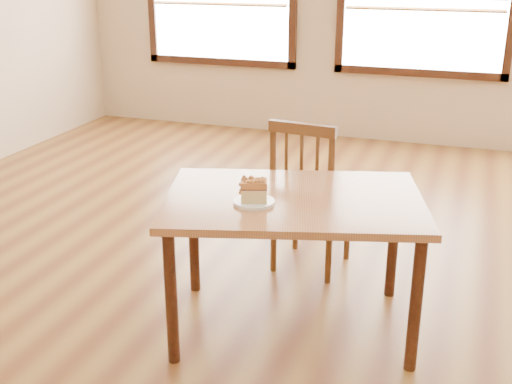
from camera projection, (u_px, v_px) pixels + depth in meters
ground at (272, 331)px, 3.46m from camera, size 8.00×8.00×0.00m
cafe_table_main at (294, 213)px, 3.29m from camera, size 1.49×1.20×0.75m
cafe_chair_main at (310, 194)px, 3.99m from camera, size 0.50×0.50×1.01m
plate at (254, 202)px, 3.17m from camera, size 0.21×0.21×0.02m
cake_slice at (254, 189)px, 3.15m from camera, size 0.15×0.13×0.12m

